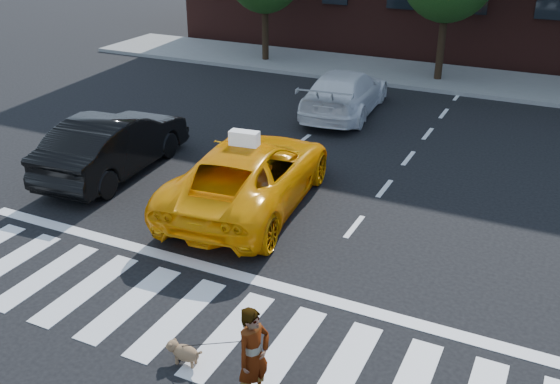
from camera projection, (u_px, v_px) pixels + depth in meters
name	position (u px, v px, depth m)	size (l,w,h in m)	color
ground	(178.00, 318.00, 10.60)	(120.00, 120.00, 0.00)	black
crosswalk	(178.00, 318.00, 10.60)	(13.00, 2.40, 0.01)	silver
stop_line	(225.00, 272.00, 11.90)	(12.00, 0.30, 0.01)	silver
sidewalk_far	(428.00, 76.00, 24.82)	(30.00, 4.00, 0.15)	slate
taxi	(250.00, 174.00, 14.23)	(2.56, 5.56, 1.54)	#FC9D05
black_sedan	(114.00, 144.00, 15.95)	(1.67, 4.78, 1.58)	black
white_suv	(345.00, 92.00, 20.43)	(2.03, 5.00, 1.45)	silver
woman	(254.00, 356.00, 8.56)	(0.56, 0.37, 1.53)	#999999
dog	(183.00, 352.00, 9.49)	(0.64, 0.27, 0.36)	brown
taxi_sign	(244.00, 138.00, 13.67)	(0.65, 0.28, 0.32)	white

